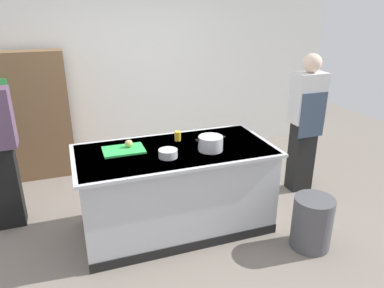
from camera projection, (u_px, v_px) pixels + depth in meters
The scene contains 11 objects.
ground_plane at pixel (176, 226), 3.94m from camera, with size 10.00×10.00×0.00m, color slate.
back_wall at pixel (132, 58), 5.23m from camera, with size 6.40×0.12×3.00m, color white.
counter_island at pixel (176, 188), 3.77m from camera, with size 1.98×0.98×0.90m.
cutting_board at pixel (124, 150), 3.57m from camera, with size 0.40×0.28×0.02m, color green.
onion at pixel (129, 143), 3.60m from camera, with size 0.08×0.08×0.08m, color tan.
stock_pot at pixel (211, 143), 3.57m from camera, with size 0.31×0.24×0.14m.
mixing_bowl at pixel (168, 153), 3.42m from camera, with size 0.18×0.18×0.08m, color #B7BABF.
juice_cup at pixel (178, 136), 3.82m from camera, with size 0.07×0.07×0.10m, color yellow.
trash_bin at pixel (312, 223), 3.54m from camera, with size 0.39×0.39×0.53m, color #4C4C51.
person_chef at pixel (305, 121), 4.42m from camera, with size 0.38×0.25×1.72m.
bookshelf at pixel (26, 118), 4.75m from camera, with size 1.10×0.31×1.70m.
Camera 1 is at (-0.95, -3.20, 2.28)m, focal length 34.06 mm.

